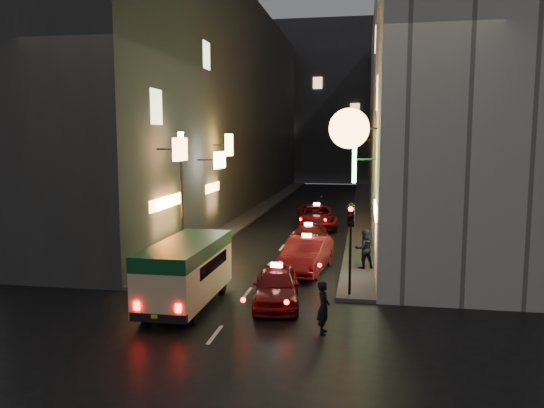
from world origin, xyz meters
The scene contains 15 objects.
ground centered at (0.00, 0.00, 0.00)m, with size 120.00×120.00×0.00m, color black.
building_left centered at (-8.00, 33.99, 9.00)m, with size 7.40×52.00×18.00m.
building_right centered at (8.00, 33.99, 9.00)m, with size 8.15×52.00×18.00m.
building_far centered at (0.00, 66.00, 11.00)m, with size 30.00×10.00×22.00m, color #313136.
sidewalk_left centered at (-4.25, 34.00, 0.07)m, with size 1.50×52.00×0.15m, color #494744.
sidewalk_right centered at (4.25, 34.00, 0.07)m, with size 1.50×52.00×0.15m, color #494744.
minibus centered at (-1.79, 6.58, 1.50)m, with size 1.97×5.53×2.37m.
taxi_near centered at (1.37, 7.35, 0.81)m, with size 2.75×5.31×1.78m.
taxi_second centered at (1.93, 12.43, 0.92)m, with size 3.06×6.03×2.01m.
taxi_third centered at (1.50, 17.23, 0.78)m, with size 2.35×5.00×1.72m.
taxi_far centered at (1.27, 24.73, 0.89)m, with size 3.11×5.87×1.95m.
pedestrian_crossing centered at (3.30, 4.72, 0.94)m, with size 0.62×0.40×1.89m, color black.
pedestrian_sidewalk centered at (4.52, 12.89, 1.18)m, with size 0.78×0.48×2.06m, color black.
traffic_light centered at (4.00, 8.47, 2.69)m, with size 0.26×0.43×3.50m.
lamp_post centered at (-4.20, 13.00, 3.72)m, with size 0.28×0.28×6.22m.
Camera 1 is at (4.48, -11.28, 6.04)m, focal length 35.00 mm.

